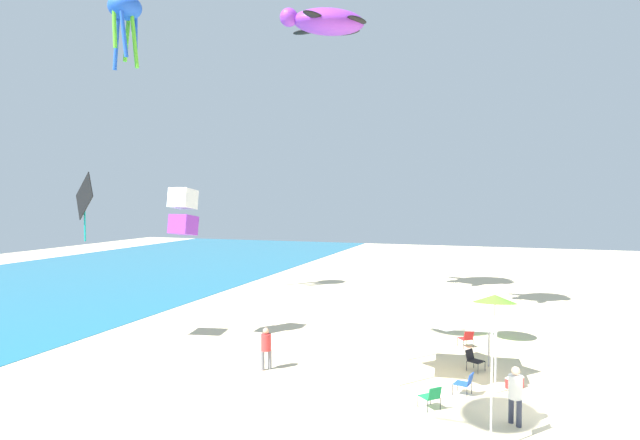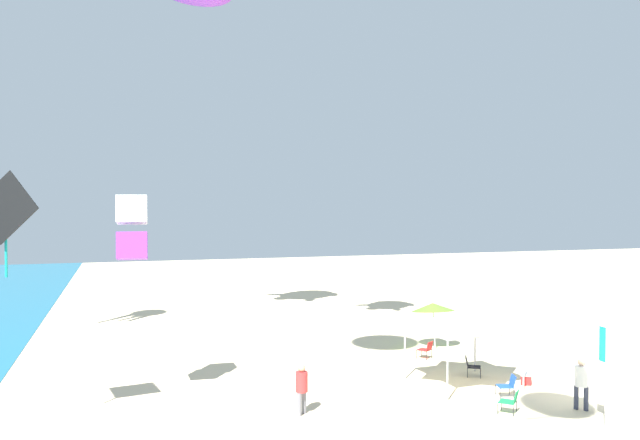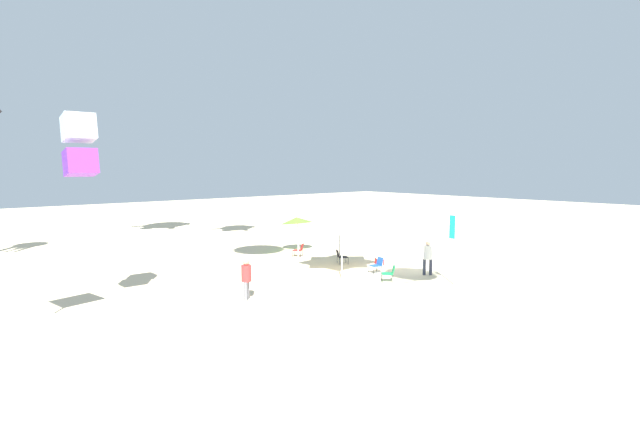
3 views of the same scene
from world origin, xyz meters
The scene contains 12 objects.
ground centered at (0.00, 0.00, -0.05)m, with size 120.00×120.00×0.10m, color beige.
canopy_tent centered at (2.52, 3.34, 2.51)m, with size 3.50×3.76×2.84m.
beach_umbrella centered at (8.58, 1.61, 2.05)m, with size 2.14×2.11×2.37m.
folding_chair_near_cooler centered at (3.54, 2.37, 0.47)m, with size 0.76×0.80×0.82m.
folding_chair_left_of_tent centered at (6.80, 2.82, 0.47)m, with size 0.81×0.78×0.82m.
folding_chair_facing_ocean centered at (-1.07, 3.49, 0.47)m, with size 0.81×0.81×0.82m.
folding_chair_right_of_tent centered at (0.62, 2.51, 0.47)m, with size 0.66×0.74×0.82m.
cooler_box centered at (1.94, 0.83, 0.20)m, with size 0.74×0.68×0.40m.
banner_flag centered at (-3.35, 1.58, 2.04)m, with size 0.36×0.06×3.38m.
person_watching_sky centered at (-1.41, 0.90, 1.07)m, with size 0.43×0.43×1.82m.
person_by_tent centered at (0.88, 10.35, 1.01)m, with size 0.41×0.41×1.73m.
kite_box_white centered at (3.36, 15.83, 6.33)m, with size 1.20×1.09×2.32m.
Camera 3 is at (-15.26, 20.36, 5.48)m, focal length 25.75 mm.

